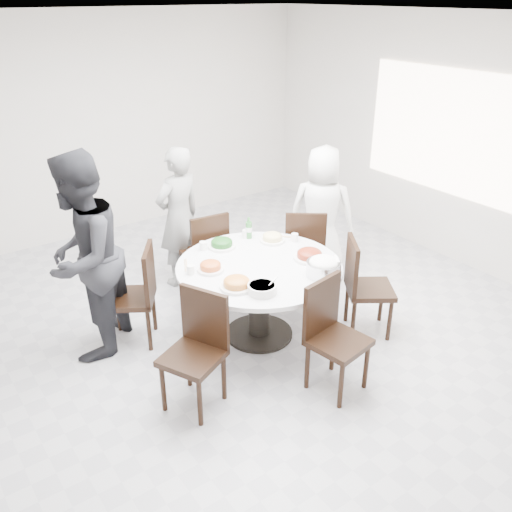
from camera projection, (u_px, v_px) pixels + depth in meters
floor at (233, 324)px, 5.36m from camera, size 6.00×6.00×0.01m
ceiling at (226, 15)px, 4.12m from camera, size 6.00×6.00×0.01m
wall_back at (102, 127)px, 6.93m from camera, size 6.00×0.01×2.80m
wall_right at (445, 140)px, 6.31m from camera, size 0.01×6.00×2.80m
window at (445, 132)px, 6.25m from camera, size 0.04×2.20×1.40m
dining_table at (259, 301)px, 5.03m from camera, size 1.50×1.50×0.75m
chair_ne at (303, 248)px, 5.83m from camera, size 0.59×0.59×0.95m
chair_n at (203, 252)px, 5.74m from camera, size 0.46×0.46×0.95m
chair_nw at (130, 296)px, 4.92m from camera, size 0.58×0.58×0.95m
chair_sw at (192, 355)px, 4.12m from camera, size 0.56×0.56×0.95m
chair_s at (339, 340)px, 4.30m from camera, size 0.48×0.48×0.95m
chair_se at (370, 287)px, 5.06m from camera, size 0.58×0.58×0.95m
diner_right at (322, 212)px, 6.02m from camera, size 0.84×0.86×1.50m
diner_middle at (179, 217)px, 5.82m from camera, size 0.63×0.47×1.55m
diner_left at (83, 258)px, 4.60m from camera, size 1.13×1.13×1.85m
dish_greens at (222, 244)px, 5.18m from camera, size 0.26×0.26×0.07m
dish_pale at (272, 239)px, 5.31m from camera, size 0.24×0.24×0.07m
dish_orange at (210, 268)px, 4.75m from camera, size 0.24×0.24×0.06m
dish_redbrown at (309, 256)px, 4.96m from camera, size 0.29×0.29×0.07m
dish_tofu at (237, 284)px, 4.48m from camera, size 0.28×0.28×0.07m
rice_bowl at (324, 269)px, 4.66m from camera, size 0.30×0.30×0.13m
soup_bowl at (262, 289)px, 4.41m from camera, size 0.24×0.24×0.07m
beverage_bottle at (249, 228)px, 5.35m from camera, size 0.06×0.06×0.22m
tea_cups at (219, 238)px, 5.31m from camera, size 0.07×0.07×0.08m
chopsticks at (223, 240)px, 5.34m from camera, size 0.24×0.04×0.01m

